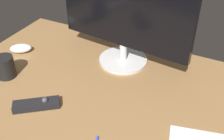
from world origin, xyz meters
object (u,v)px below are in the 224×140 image
monitor (125,5)px  media_remote (37,104)px  coffee_mug (5,67)px  computer_mouse (21,48)px

monitor → media_remote: 49.65cm
media_remote → coffee_mug: (-22.69, 9.33, 3.22)cm
monitor → media_remote: bearing=-104.5°
computer_mouse → media_remote: media_remote is taller
coffee_mug → computer_mouse: bearing=113.6°
monitor → media_remote: (-15.02, -40.26, -24.87)cm
coffee_mug → monitor: bearing=39.4°
monitor → computer_mouse: size_ratio=5.87×
media_remote → coffee_mug: 24.75cm
coffee_mug → media_remote: bearing=-22.4°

